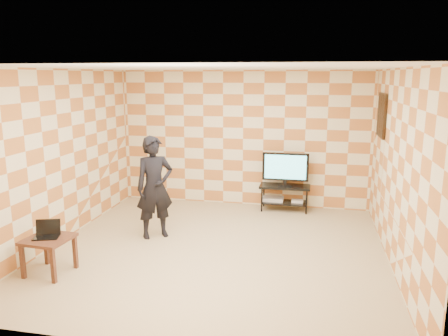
{
  "coord_description": "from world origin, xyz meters",
  "views": [
    {
      "loc": [
        1.36,
        -6.06,
        2.6
      ],
      "look_at": [
        0.0,
        0.6,
        1.15
      ],
      "focal_mm": 35.0,
      "sensor_mm": 36.0,
      "label": 1
    }
  ],
  "objects_px": {
    "tv_stand": "(285,192)",
    "tv": "(285,168)",
    "person": "(155,187)",
    "side_table": "(48,244)"
  },
  "relations": [
    {
      "from": "tv_stand",
      "to": "tv",
      "type": "xyz_separation_m",
      "value": [
        -0.0,
        -0.0,
        0.49
      ]
    },
    {
      "from": "side_table",
      "to": "person",
      "type": "relative_size",
      "value": 0.36
    },
    {
      "from": "tv",
      "to": "person",
      "type": "bearing_deg",
      "value": -136.89
    },
    {
      "from": "tv",
      "to": "side_table",
      "type": "bearing_deg",
      "value": -130.06
    },
    {
      "from": "tv_stand",
      "to": "tv",
      "type": "relative_size",
      "value": 1.09
    },
    {
      "from": "person",
      "to": "tv",
      "type": "bearing_deg",
      "value": 7.39
    },
    {
      "from": "tv_stand",
      "to": "person",
      "type": "height_order",
      "value": "person"
    },
    {
      "from": "side_table",
      "to": "person",
      "type": "distance_m",
      "value": 1.87
    },
    {
      "from": "tv_stand",
      "to": "side_table",
      "type": "height_order",
      "value": "same"
    },
    {
      "from": "person",
      "to": "side_table",
      "type": "bearing_deg",
      "value": -155.66
    }
  ]
}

